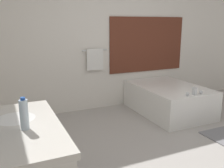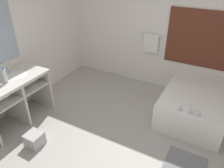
{
  "view_description": "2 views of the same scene",
  "coord_description": "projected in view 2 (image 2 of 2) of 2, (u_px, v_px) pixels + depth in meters",
  "views": [
    {
      "loc": [
        -1.94,
        -2.22,
        1.63
      ],
      "look_at": [
        -0.59,
        0.74,
        0.84
      ],
      "focal_mm": 40.0,
      "sensor_mm": 36.0,
      "label": 1
    },
    {
      "loc": [
        1.12,
        -2.16,
        2.57
      ],
      "look_at": [
        -0.4,
        0.61,
        0.73
      ],
      "focal_mm": 35.0,
      "sensor_mm": 36.0,
      "label": 2
    }
  ],
  "objects": [
    {
      "name": "ground_plane",
      "position": [
        116.0,
        148.0,
        3.39
      ],
      "size": [
        16.0,
        16.0,
        0.0
      ],
      "primitive_type": "plane",
      "color": "#A8A39E",
      "rests_on": "ground"
    },
    {
      "name": "waste_bin",
      "position": [
        35.0,
        139.0,
        3.4
      ],
      "size": [
        0.25,
        0.25,
        0.22
      ],
      "color": "#B2B2B2",
      "rests_on": "ground_plane"
    },
    {
      "name": "vanity_counter",
      "position": [
        13.0,
        92.0,
        3.69
      ],
      "size": [
        0.66,
        1.21,
        0.85
      ],
      "color": "silver",
      "rests_on": "ground_plane"
    },
    {
      "name": "wall_back_with_blinds",
      "position": [
        169.0,
        28.0,
        4.39
      ],
      "size": [
        7.4,
        0.13,
        2.7
      ],
      "color": "white",
      "rests_on": "ground_plane"
    },
    {
      "name": "water_bottle_1",
      "position": [
        5.0,
        76.0,
        3.41
      ],
      "size": [
        0.07,
        0.07,
        0.25
      ],
      "color": "silver",
      "rests_on": "vanity_counter"
    },
    {
      "name": "bathtub",
      "position": [
        195.0,
        103.0,
        3.96
      ],
      "size": [
        1.07,
        1.54,
        0.63
      ],
      "color": "white",
      "rests_on": "ground_plane"
    },
    {
      "name": "bath_mat",
      "position": [
        184.0,
        168.0,
        3.06
      ],
      "size": [
        0.56,
        0.65,
        0.02
      ],
      "color": "slate",
      "rests_on": "ground_plane"
    },
    {
      "name": "sink_faucet",
      "position": [
        9.0,
        68.0,
        3.72
      ],
      "size": [
        0.09,
        0.04,
        0.18
      ],
      "color": "silver",
      "rests_on": "vanity_counter"
    }
  ]
}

